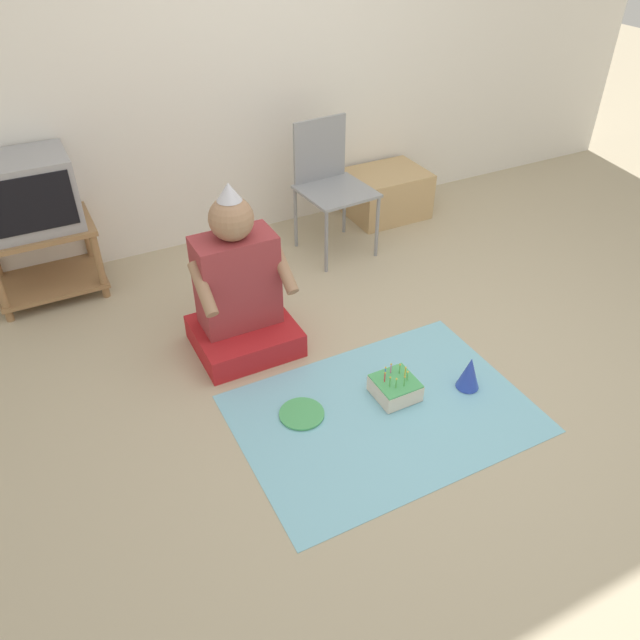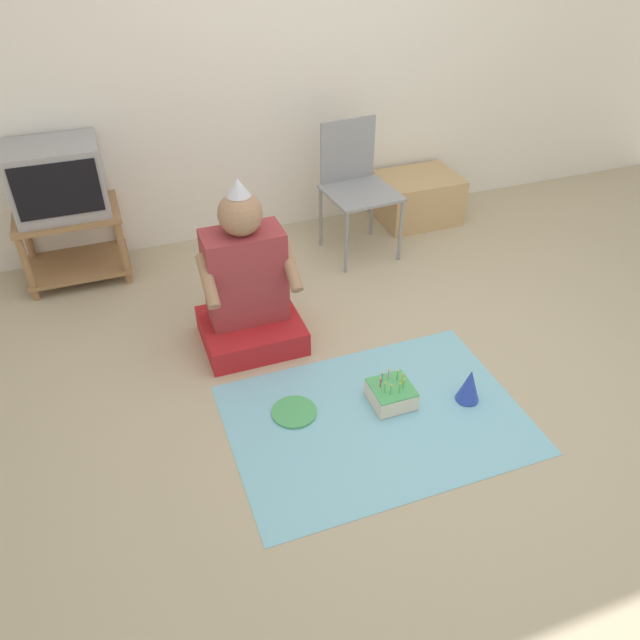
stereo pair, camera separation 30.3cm
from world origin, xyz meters
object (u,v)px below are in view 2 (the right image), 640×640
(tv, at_px, (57,179))
(paper_plate, at_px, (294,412))
(folding_chair, at_px, (355,179))
(birthday_cake, at_px, (391,393))
(party_hat_blue, at_px, (469,385))
(cardboard_box_stack, at_px, (418,198))
(person_seated, at_px, (247,288))

(tv, height_order, paper_plate, tv)
(folding_chair, xyz_separation_m, birthday_cake, (-0.42, -1.49, -0.44))
(party_hat_blue, xyz_separation_m, paper_plate, (-0.83, 0.20, -0.09))
(tv, height_order, birthday_cake, tv)
(tv, xyz_separation_m, birthday_cake, (1.36, -1.75, -0.60))
(cardboard_box_stack, bearing_deg, person_seated, -147.36)
(cardboard_box_stack, bearing_deg, paper_plate, -132.44)
(tv, bearing_deg, paper_plate, -61.83)
(person_seated, relative_size, paper_plate, 4.32)
(cardboard_box_stack, xyz_separation_m, party_hat_blue, (-0.66, -1.83, -0.07))
(birthday_cake, bearing_deg, party_hat_blue, -18.09)
(cardboard_box_stack, height_order, party_hat_blue, cardboard_box_stack)
(folding_chair, relative_size, party_hat_blue, 4.69)
(tv, height_order, party_hat_blue, tv)
(person_seated, bearing_deg, folding_chair, 39.07)
(tv, relative_size, birthday_cake, 2.55)
(cardboard_box_stack, distance_m, paper_plate, 2.21)
(tv, xyz_separation_m, folding_chair, (1.78, -0.26, -0.16))
(folding_chair, distance_m, person_seated, 1.21)
(person_seated, height_order, birthday_cake, person_seated)
(person_seated, bearing_deg, party_hat_blue, -44.32)
(person_seated, xyz_separation_m, party_hat_blue, (0.87, -0.85, -0.24))
(party_hat_blue, bearing_deg, paper_plate, 166.28)
(person_seated, height_order, paper_plate, person_seated)
(birthday_cake, relative_size, party_hat_blue, 1.12)
(folding_chair, bearing_deg, tv, 171.70)
(tv, height_order, person_seated, person_seated)
(paper_plate, bearing_deg, party_hat_blue, -13.72)
(tv, distance_m, person_seated, 1.36)
(birthday_cake, height_order, paper_plate, birthday_cake)
(cardboard_box_stack, bearing_deg, tv, 179.17)
(person_seated, distance_m, birthday_cake, 0.94)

